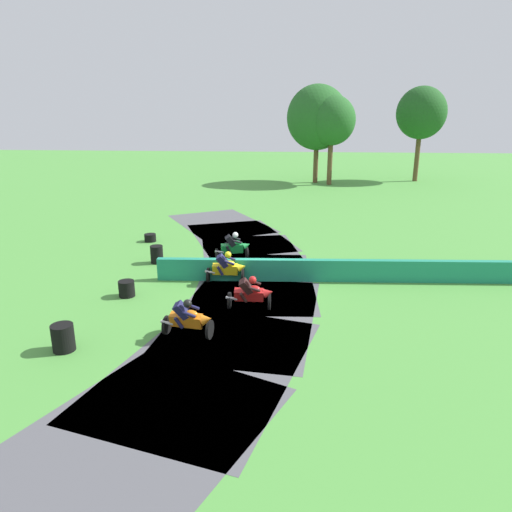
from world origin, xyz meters
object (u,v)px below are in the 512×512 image
motorcycle_lead_orange (188,319)px  motorcycle_chase_red (251,293)px  motorcycle_trailing_yellow (227,268)px  motorcycle_fourth_green (234,247)px  tire_stack_near (63,338)px  tire_stack_mid_a (127,289)px  tire_stack_mid_b (157,254)px  tire_stack_far (150,238)px

motorcycle_lead_orange → motorcycle_chase_red: (1.71, 2.22, -0.01)m
motorcycle_trailing_yellow → motorcycle_fourth_green: 2.95m
motorcycle_chase_red → motorcycle_trailing_yellow: (-1.19, 2.58, 0.02)m
tire_stack_near → tire_stack_mid_a: 4.21m
tire_stack_mid_a → tire_stack_mid_b: 4.02m
tire_stack_near → tire_stack_mid_b: 8.22m
tire_stack_mid_a → motorcycle_trailing_yellow: bearing=25.2°
tire_stack_near → tire_stack_mid_b: (0.43, 8.20, -0.00)m
motorcycle_trailing_yellow → tire_stack_mid_a: 3.93m
motorcycle_fourth_green → tire_stack_mid_a: 5.77m
tire_stack_mid_b → tire_stack_far: tire_stack_mid_b is taller
motorcycle_trailing_yellow → tire_stack_mid_a: (-3.54, -1.66, -0.35)m
tire_stack_near → motorcycle_lead_orange: bearing=17.0°
motorcycle_chase_red → tire_stack_mid_a: 4.84m
motorcycle_lead_orange → tire_stack_mid_a: motorcycle_lead_orange is taller
motorcycle_chase_red → tire_stack_near: bearing=-147.6°
motorcycle_chase_red → tire_stack_mid_b: bearing=133.8°
tire_stack_near → tire_stack_mid_a: tire_stack_near is taller
tire_stack_near → tire_stack_mid_a: bearing=84.3°
motorcycle_lead_orange → tire_stack_mid_b: size_ratio=2.13×
tire_stack_far → motorcycle_fourth_green: bearing=-31.5°
tire_stack_near → motorcycle_fourth_green: bearing=66.3°
motorcycle_lead_orange → motorcycle_fourth_green: size_ratio=1.00×
motorcycle_lead_orange → tire_stack_near: size_ratio=2.13×
tire_stack_mid_a → tire_stack_far: size_ratio=0.99×
motorcycle_lead_orange → motorcycle_trailing_yellow: size_ratio=1.01×
motorcycle_lead_orange → tire_stack_mid_b: bearing=112.9°
tire_stack_mid_a → motorcycle_fourth_green: bearing=53.2°
motorcycle_chase_red → tire_stack_far: (-6.09, 8.47, -0.43)m
tire_stack_near → tire_stack_mid_b: same height
motorcycle_chase_red → motorcycle_trailing_yellow: 2.85m
tire_stack_mid_a → motorcycle_lead_orange: bearing=-46.0°
tire_stack_mid_a → tire_stack_mid_b: bearing=89.8°
motorcycle_trailing_yellow → tire_stack_mid_a: bearing=-154.8°
motorcycle_chase_red → tire_stack_mid_b: (-4.72, 4.93, -0.23)m
motorcycle_trailing_yellow → tire_stack_near: bearing=-124.1°
tire_stack_mid_a → tire_stack_far: bearing=100.2°
motorcycle_fourth_green → tire_stack_far: size_ratio=2.84×
tire_stack_near → tire_stack_mid_b: size_ratio=1.00×
motorcycle_lead_orange → tire_stack_far: bearing=112.3°
tire_stack_near → motorcycle_chase_red: bearing=32.4°
motorcycle_chase_red → motorcycle_fourth_green: motorcycle_fourth_green is taller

